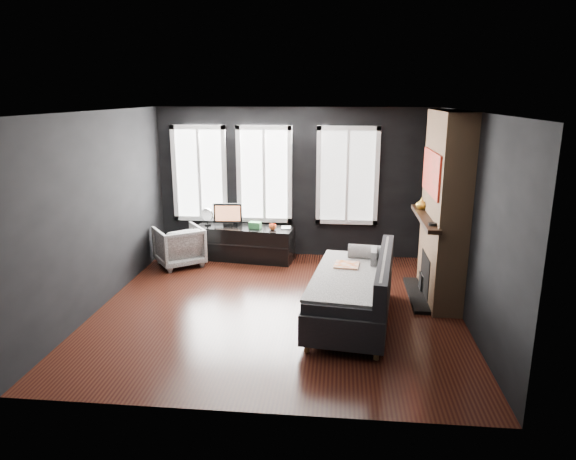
# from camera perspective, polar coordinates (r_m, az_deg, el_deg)

# --- Properties ---
(floor) EXTENTS (5.00, 5.00, 0.00)m
(floor) POSITION_cam_1_polar(r_m,az_deg,el_deg) (7.34, -1.02, -8.54)
(floor) COLOR black
(floor) RESTS_ON ground
(ceiling) EXTENTS (5.00, 5.00, 0.00)m
(ceiling) POSITION_cam_1_polar(r_m,az_deg,el_deg) (6.74, -1.13, 13.05)
(ceiling) COLOR white
(ceiling) RESTS_ON ground
(wall_back) EXTENTS (5.00, 0.02, 2.70)m
(wall_back) POSITION_cam_1_polar(r_m,az_deg,el_deg) (9.35, 0.74, 5.24)
(wall_back) COLOR black
(wall_back) RESTS_ON ground
(wall_left) EXTENTS (0.02, 5.00, 2.70)m
(wall_left) POSITION_cam_1_polar(r_m,az_deg,el_deg) (7.62, -20.11, 2.11)
(wall_left) COLOR black
(wall_left) RESTS_ON ground
(wall_right) EXTENTS (0.02, 5.00, 2.70)m
(wall_right) POSITION_cam_1_polar(r_m,az_deg,el_deg) (7.07, 19.48, 1.23)
(wall_right) COLOR black
(wall_right) RESTS_ON ground
(windows) EXTENTS (4.00, 0.16, 1.76)m
(windows) POSITION_cam_1_polar(r_m,az_deg,el_deg) (9.25, -2.10, 11.55)
(windows) COLOR white
(windows) RESTS_ON wall_back
(fireplace) EXTENTS (0.70, 1.62, 2.70)m
(fireplace) POSITION_cam_1_polar(r_m,az_deg,el_deg) (7.60, 16.99, 2.34)
(fireplace) COLOR #93724C
(fireplace) RESTS_ON floor
(sofa) EXTENTS (1.35, 2.29, 0.93)m
(sofa) POSITION_cam_1_polar(r_m,az_deg,el_deg) (6.80, 7.07, -6.35)
(sofa) COLOR black
(sofa) RESTS_ON floor
(stripe_pillow) EXTENTS (0.11, 0.34, 0.34)m
(stripe_pillow) POSITION_cam_1_polar(r_m,az_deg,el_deg) (7.22, 9.48, -3.42)
(stripe_pillow) COLOR gray
(stripe_pillow) RESTS_ON sofa
(armchair) EXTENTS (1.01, 1.00, 0.76)m
(armchair) POSITION_cam_1_polar(r_m,az_deg,el_deg) (9.15, -12.00, -1.53)
(armchair) COLOR white
(armchair) RESTS_ON floor
(media_console) EXTENTS (1.81, 0.77, 0.60)m
(media_console) POSITION_cam_1_polar(r_m,az_deg,el_deg) (9.32, -4.82, -1.47)
(media_console) COLOR black
(media_console) RESTS_ON floor
(monitor) EXTENTS (0.53, 0.16, 0.47)m
(monitor) POSITION_cam_1_polar(r_m,az_deg,el_deg) (9.32, -6.70, 1.88)
(monitor) COLOR black
(monitor) RESTS_ON media_console
(desk_fan) EXTENTS (0.29, 0.29, 0.33)m
(desk_fan) POSITION_cam_1_polar(r_m,az_deg,el_deg) (9.39, -8.97, 1.48)
(desk_fan) COLOR #A1A1A1
(desk_fan) RESTS_ON media_console
(mug) EXTENTS (0.14, 0.12, 0.13)m
(mug) POSITION_cam_1_polar(r_m,az_deg,el_deg) (9.00, -1.72, 0.42)
(mug) COLOR #DA5725
(mug) RESTS_ON media_console
(book) EXTENTS (0.17, 0.03, 0.23)m
(book) POSITION_cam_1_polar(r_m,az_deg,el_deg) (9.12, -0.75, 0.92)
(book) COLOR #BCAE96
(book) RESTS_ON media_console
(storage_box) EXTENTS (0.23, 0.16, 0.11)m
(storage_box) POSITION_cam_1_polar(r_m,az_deg,el_deg) (9.13, -3.68, 0.54)
(storage_box) COLOR #317A3E
(storage_box) RESTS_ON media_console
(mantel_vase) EXTENTS (0.17, 0.18, 0.17)m
(mantel_vase) POSITION_cam_1_polar(r_m,az_deg,el_deg) (8.00, 14.62, 2.84)
(mantel_vase) COLOR gold
(mantel_vase) RESTS_ON fireplace
(mantel_clock) EXTENTS (0.14, 0.14, 0.04)m
(mantel_clock) POSITION_cam_1_polar(r_m,az_deg,el_deg) (7.05, 15.77, 0.63)
(mantel_clock) COLOR black
(mantel_clock) RESTS_ON fireplace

